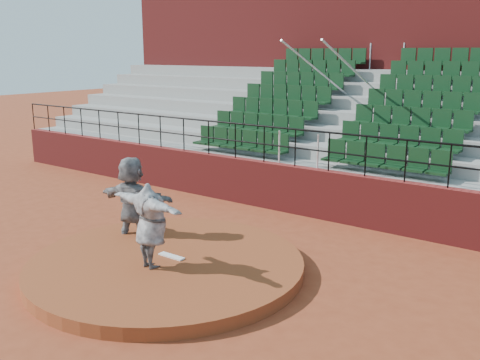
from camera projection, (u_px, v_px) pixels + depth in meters
name	position (u px, v px, depth m)	size (l,w,h in m)	color
ground	(167.00, 271.00, 10.77)	(90.00, 90.00, 0.00)	brown
pitchers_mound	(167.00, 265.00, 10.74)	(5.50, 5.50, 0.25)	brown
pitching_rubber	(172.00, 256.00, 10.82)	(0.60, 0.15, 0.03)	white
boundary_wall	(294.00, 189.00, 14.54)	(24.00, 0.30, 1.30)	maroon
wall_railing	(295.00, 139.00, 14.21)	(24.04, 0.05, 1.03)	black
seating_deck	(353.00, 143.00, 17.21)	(24.00, 5.97, 4.63)	gray
press_box_facade	(401.00, 73.00, 19.82)	(24.00, 3.00, 7.10)	maroon
pitcher	(150.00, 226.00, 10.14)	(2.05, 0.56, 1.67)	black
fielder	(132.00, 201.00, 12.02)	(1.90, 0.60, 2.05)	black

